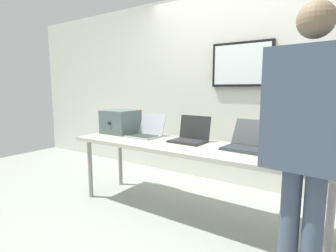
{
  "coord_description": "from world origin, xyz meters",
  "views": [
    {
      "loc": [
        1.24,
        -2.24,
        1.28
      ],
      "look_at": [
        -0.24,
        -0.04,
        0.9
      ],
      "focal_mm": 28.47,
      "sensor_mm": 36.0,
      "label": 1
    }
  ],
  "objects_px": {
    "workbench": "(191,150)",
    "equipment_box": "(121,122)",
    "laptop_station_0": "(147,131)",
    "person": "(308,131)",
    "laptop_station_2": "(247,142)",
    "laptop_station_3": "(314,150)",
    "laptop_station_1": "(190,136)"
  },
  "relations": [
    {
      "from": "laptop_station_0",
      "to": "person",
      "type": "height_order",
      "value": "person"
    },
    {
      "from": "laptop_station_3",
      "to": "person",
      "type": "relative_size",
      "value": 0.22
    },
    {
      "from": "workbench",
      "to": "laptop_station_3",
      "type": "bearing_deg",
      "value": 7.19
    },
    {
      "from": "laptop_station_0",
      "to": "laptop_station_2",
      "type": "xyz_separation_m",
      "value": [
        1.15,
        0.03,
        -0.0
      ]
    },
    {
      "from": "laptop_station_1",
      "to": "laptop_station_3",
      "type": "relative_size",
      "value": 0.98
    },
    {
      "from": "equipment_box",
      "to": "person",
      "type": "distance_m",
      "value": 2.28
    },
    {
      "from": "equipment_box",
      "to": "laptop_station_2",
      "type": "distance_m",
      "value": 1.57
    },
    {
      "from": "laptop_station_0",
      "to": "laptop_station_3",
      "type": "relative_size",
      "value": 0.95
    },
    {
      "from": "workbench",
      "to": "laptop_station_2",
      "type": "relative_size",
      "value": 6.1
    },
    {
      "from": "equipment_box",
      "to": "laptop_station_3",
      "type": "distance_m",
      "value": 2.12
    },
    {
      "from": "workbench",
      "to": "laptop_station_3",
      "type": "distance_m",
      "value": 1.06
    },
    {
      "from": "equipment_box",
      "to": "laptop_station_1",
      "type": "height_order",
      "value": "equipment_box"
    },
    {
      "from": "workbench",
      "to": "laptop_station_0",
      "type": "bearing_deg",
      "value": 169.26
    },
    {
      "from": "laptop_station_0",
      "to": "equipment_box",
      "type": "bearing_deg",
      "value": 178.66
    },
    {
      "from": "laptop_station_0",
      "to": "laptop_station_2",
      "type": "relative_size",
      "value": 0.83
    },
    {
      "from": "laptop_station_3",
      "to": "laptop_station_0",
      "type": "bearing_deg",
      "value": -179.7
    },
    {
      "from": "equipment_box",
      "to": "laptop_station_3",
      "type": "xyz_separation_m",
      "value": [
        2.12,
        -0.0,
        -0.08
      ]
    },
    {
      "from": "equipment_box",
      "to": "laptop_station_3",
      "type": "relative_size",
      "value": 1.02
    },
    {
      "from": "workbench",
      "to": "laptop_station_2",
      "type": "xyz_separation_m",
      "value": [
        0.5,
        0.15,
        0.11
      ]
    },
    {
      "from": "laptop_station_1",
      "to": "laptop_station_0",
      "type": "bearing_deg",
      "value": -178.11
    },
    {
      "from": "laptop_station_3",
      "to": "person",
      "type": "bearing_deg",
      "value": -88.03
    },
    {
      "from": "workbench",
      "to": "laptop_station_0",
      "type": "relative_size",
      "value": 7.37
    },
    {
      "from": "workbench",
      "to": "laptop_station_1",
      "type": "xyz_separation_m",
      "value": [
        -0.09,
        0.14,
        0.11
      ]
    },
    {
      "from": "laptop_station_0",
      "to": "laptop_station_1",
      "type": "relative_size",
      "value": 0.97
    },
    {
      "from": "workbench",
      "to": "laptop_station_1",
      "type": "bearing_deg",
      "value": 121.64
    },
    {
      "from": "workbench",
      "to": "laptop_station_2",
      "type": "distance_m",
      "value": 0.54
    },
    {
      "from": "workbench",
      "to": "person",
      "type": "relative_size",
      "value": 1.51
    },
    {
      "from": "workbench",
      "to": "equipment_box",
      "type": "distance_m",
      "value": 1.09
    },
    {
      "from": "laptop_station_0",
      "to": "laptop_station_3",
      "type": "height_order",
      "value": "same"
    },
    {
      "from": "workbench",
      "to": "laptop_station_0",
      "type": "xyz_separation_m",
      "value": [
        -0.65,
        0.12,
        0.11
      ]
    },
    {
      "from": "laptop_station_2",
      "to": "laptop_station_3",
      "type": "height_order",
      "value": "laptop_station_3"
    },
    {
      "from": "laptop_station_1",
      "to": "person",
      "type": "relative_size",
      "value": 0.21
    }
  ]
}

